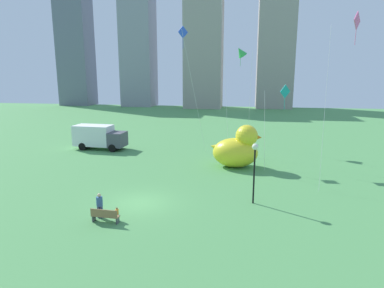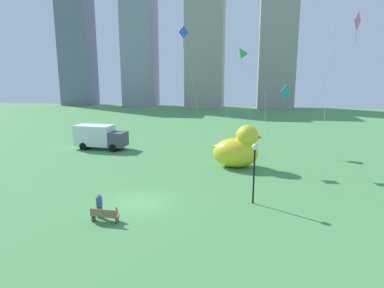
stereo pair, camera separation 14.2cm
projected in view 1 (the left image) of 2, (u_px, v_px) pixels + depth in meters
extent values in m
plane|color=#4F9350|center=(140.00, 203.00, 23.54)|extent=(140.00, 140.00, 0.00)
cube|color=olive|center=(105.00, 216.00, 20.43)|extent=(1.75, 0.54, 0.06)
cube|color=olive|center=(104.00, 213.00, 20.19)|extent=(1.73, 0.15, 0.45)
cube|color=#47474C|center=(94.00, 218.00, 20.64)|extent=(0.10, 0.37, 0.39)
cube|color=#47474C|center=(118.00, 220.00, 20.31)|extent=(0.10, 0.37, 0.39)
cylinder|color=#38476B|center=(99.00, 212.00, 21.09)|extent=(0.18, 0.18, 0.79)
cylinder|color=#38476B|center=(102.00, 212.00, 21.06)|extent=(0.18, 0.18, 0.79)
cylinder|color=#33598C|center=(99.00, 201.00, 20.93)|extent=(0.39, 0.39, 0.59)
sphere|color=#D8AD8C|center=(99.00, 195.00, 20.85)|extent=(0.23, 0.23, 0.23)
cylinder|color=silver|center=(116.00, 217.00, 20.74)|extent=(0.10, 0.10, 0.42)
cylinder|color=silver|center=(118.00, 217.00, 20.72)|extent=(0.10, 0.10, 0.42)
cylinder|color=gold|center=(117.00, 212.00, 20.66)|extent=(0.21, 0.21, 0.31)
sphere|color=brown|center=(117.00, 208.00, 20.61)|extent=(0.12, 0.12, 0.12)
ellipsoid|color=yellow|center=(235.00, 153.00, 32.32)|extent=(4.34, 3.21, 2.83)
sphere|color=yellow|center=(247.00, 136.00, 31.81)|extent=(2.11, 2.11, 2.11)
cone|color=orange|center=(257.00, 137.00, 31.68)|extent=(0.95, 0.95, 0.95)
cone|color=yellow|center=(216.00, 147.00, 32.52)|extent=(1.30, 1.13, 1.36)
cylinder|color=black|center=(254.00, 177.00, 23.11)|extent=(0.12, 0.12, 3.88)
sphere|color=#EAEACC|center=(255.00, 147.00, 22.67)|extent=(0.44, 0.44, 0.44)
cube|color=white|center=(94.00, 135.00, 39.99)|extent=(4.52, 2.55, 2.40)
cube|color=#4C4C56|center=(118.00, 139.00, 39.42)|extent=(1.84, 2.39, 1.68)
cylinder|color=black|center=(116.00, 146.00, 39.64)|extent=(1.04, 2.45, 0.90)
cylinder|color=black|center=(87.00, 145.00, 40.44)|extent=(1.04, 2.45, 0.90)
cube|color=slate|center=(75.00, 47.00, 92.55)|extent=(8.43, 6.82, 31.97)
cube|color=gray|center=(138.00, 40.00, 89.60)|extent=(8.28, 8.03, 34.79)
cube|color=#9E938C|center=(204.00, 55.00, 85.36)|extent=(9.44, 8.15, 26.75)
cube|color=#9E938C|center=(276.00, 37.00, 85.57)|extent=(9.01, 10.49, 35.75)
cylinder|color=silver|center=(224.00, 66.00, 37.49)|extent=(1.53, 3.03, 19.48)
cylinder|color=silver|center=(325.00, 107.00, 26.05)|extent=(0.66, 3.30, 12.64)
cube|color=pink|center=(357.00, 20.00, 24.17)|extent=(0.76, 1.09, 1.27)
cylinder|color=pink|center=(356.00, 34.00, 24.36)|extent=(0.04, 0.04, 1.60)
cylinder|color=silver|center=(250.00, 100.00, 41.44)|extent=(0.19, 2.62, 11.42)
cone|color=green|center=(241.00, 52.00, 40.38)|extent=(1.87, 1.69, 1.53)
cylinder|color=green|center=(240.00, 59.00, 40.57)|extent=(0.04, 0.04, 1.60)
cylinder|color=silver|center=(265.00, 129.00, 32.49)|extent=(0.17, 3.49, 7.23)
cube|color=teal|center=(285.00, 91.00, 31.53)|extent=(1.02, 0.86, 1.27)
cylinder|color=teal|center=(285.00, 101.00, 31.72)|extent=(0.04, 0.04, 1.60)
cylinder|color=silver|center=(195.00, 95.00, 35.70)|extent=(2.22, 2.89, 13.18)
cube|color=blue|center=(183.00, 32.00, 35.62)|extent=(0.92, 0.97, 1.27)
cylinder|color=blue|center=(183.00, 41.00, 35.80)|extent=(0.04, 0.04, 1.60)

